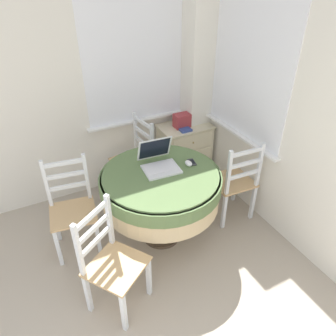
% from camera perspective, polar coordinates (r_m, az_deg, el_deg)
% --- Properties ---
extents(corner_room_shell, '(4.58, 5.02, 2.55)m').
position_cam_1_polar(corner_room_shell, '(2.62, 1.57, 8.97)').
color(corner_room_shell, white).
rests_on(corner_room_shell, ground_plane).
extents(round_dining_table, '(1.08, 1.08, 0.76)m').
position_cam_1_polar(round_dining_table, '(2.93, -1.27, -3.26)').
color(round_dining_table, '#4C3D2D').
rests_on(round_dining_table, ground_plane).
extents(laptop, '(0.34, 0.36, 0.25)m').
position_cam_1_polar(laptop, '(2.90, -1.60, 1.09)').
color(laptop, silver).
rests_on(laptop, round_dining_table).
extents(computer_mouse, '(0.06, 0.09, 0.04)m').
position_cam_1_polar(computer_mouse, '(2.95, 3.61, 0.83)').
color(computer_mouse, white).
rests_on(computer_mouse, round_dining_table).
extents(cell_phone, '(0.08, 0.12, 0.01)m').
position_cam_1_polar(cell_phone, '(3.00, 4.18, 1.03)').
color(cell_phone, '#2D2D33').
rests_on(cell_phone, round_dining_table).
extents(dining_chair_near_back_window, '(0.43, 0.45, 0.91)m').
position_cam_1_polar(dining_chair_near_back_window, '(3.66, -5.75, 1.51)').
color(dining_chair_near_back_window, tan).
rests_on(dining_chair_near_back_window, ground_plane).
extents(dining_chair_near_right_window, '(0.42, 0.40, 0.91)m').
position_cam_1_polar(dining_chair_near_right_window, '(3.35, 11.48, -2.45)').
color(dining_chair_near_right_window, tan).
rests_on(dining_chair_near_right_window, ground_plane).
extents(dining_chair_camera_near, '(0.55, 0.54, 0.91)m').
position_cam_1_polar(dining_chair_camera_near, '(2.57, -9.79, -15.97)').
color(dining_chair_camera_near, tan).
rests_on(dining_chair_camera_near, ground_plane).
extents(dining_chair_left_flank, '(0.45, 0.44, 0.91)m').
position_cam_1_polar(dining_chair_left_flank, '(3.09, -16.32, -6.85)').
color(dining_chair_left_flank, tan).
rests_on(dining_chair_left_flank, ground_plane).
extents(corner_cabinet, '(0.60, 0.41, 0.67)m').
position_cam_1_polar(corner_cabinet, '(4.01, 2.86, 3.06)').
color(corner_cabinet, beige).
rests_on(corner_cabinet, ground_plane).
extents(storage_box, '(0.18, 0.13, 0.16)m').
position_cam_1_polar(storage_box, '(3.80, 2.44, 8.26)').
color(storage_box, '#9E3338').
rests_on(storage_box, corner_cabinet).
extents(book_on_cabinet, '(0.13, 0.20, 0.02)m').
position_cam_1_polar(book_on_cabinet, '(3.77, 2.69, 6.95)').
color(book_on_cabinet, '#33478C').
rests_on(book_on_cabinet, corner_cabinet).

